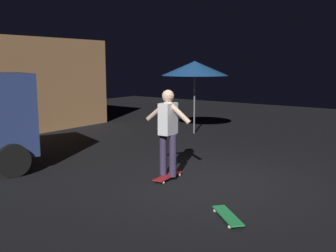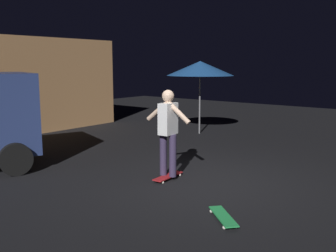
# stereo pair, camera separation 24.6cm
# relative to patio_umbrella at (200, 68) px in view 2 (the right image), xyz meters

# --- Properties ---
(ground_plane) EXTENTS (28.00, 28.00, 0.00)m
(ground_plane) POSITION_rel_patio_umbrella_xyz_m (-4.25, -2.92, -2.07)
(ground_plane) COLOR black
(patio_umbrella) EXTENTS (2.10, 2.10, 2.30)m
(patio_umbrella) POSITION_rel_patio_umbrella_xyz_m (0.00, 0.00, 0.00)
(patio_umbrella) COLOR slate
(patio_umbrella) RESTS_ON ground_plane
(skateboard_ridden) EXTENTS (0.79, 0.27, 0.07)m
(skateboard_ridden) POSITION_rel_patio_umbrella_xyz_m (-4.51, -2.27, -2.02)
(skateboard_ridden) COLOR #AD1E23
(skateboard_ridden) RESTS_ON ground_plane
(skateboard_spare) EXTENTS (0.66, 0.72, 0.07)m
(skateboard_spare) POSITION_rel_patio_umbrella_xyz_m (-5.59, -4.13, -2.02)
(skateboard_spare) COLOR green
(skateboard_spare) RESTS_ON ground_plane
(skater) EXTENTS (0.40, 0.99, 1.67)m
(skater) POSITION_rel_patio_umbrella_xyz_m (-4.51, -2.27, -1.04)
(skater) COLOR #382D4C
(skater) RESTS_ON skateboard_ridden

